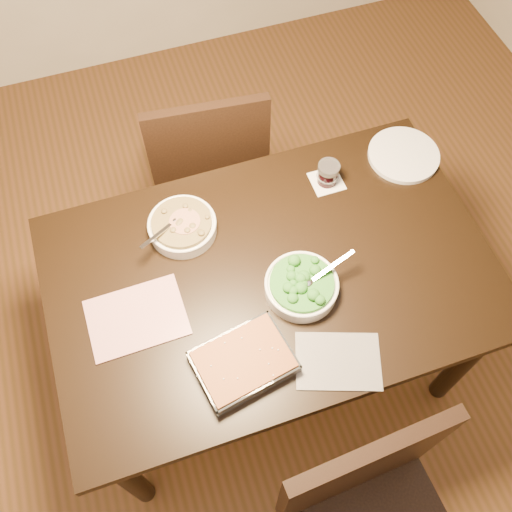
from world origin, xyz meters
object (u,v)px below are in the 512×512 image
table (271,286)px  stew_bowl (182,226)px  baking_dish (244,362)px  chair_far (208,160)px  broccoli_bowl (302,286)px  wine_tumbler (328,173)px  dinner_plate (404,155)px

table → stew_bowl: size_ratio=6.21×
baking_dish → chair_far: bearing=70.8°
stew_bowl → broccoli_bowl: 0.44m
wine_tumbler → chair_far: chair_far is taller
stew_bowl → baking_dish: stew_bowl is taller
wine_tumbler → dinner_plate: wine_tumbler is taller
baking_dish → wine_tumbler: bearing=38.1°
table → chair_far: 0.69m
table → chair_far: chair_far is taller
stew_bowl → chair_far: chair_far is taller
dinner_plate → chair_far: size_ratio=0.27×
wine_tumbler → chair_far: bearing=129.2°
chair_far → baking_dish: bearing=86.9°
broccoli_bowl → chair_far: chair_far is taller
table → baking_dish: 0.34m
wine_tumbler → dinner_plate: (0.30, 0.01, -0.04)m
dinner_plate → table: bearing=-154.2°
table → stew_bowl: (-0.22, 0.24, 0.13)m
table → dinner_plate: bearing=25.8°
table → baking_dish: size_ratio=4.66×
broccoli_bowl → baking_dish: broccoli_bowl is taller
broccoli_bowl → wine_tumbler: bearing=57.1°
dinner_plate → baking_dish: bearing=-144.7°
baking_dish → wine_tumbler: size_ratio=3.58×
table → broccoli_bowl: bearing=-53.9°
stew_bowl → chair_far: bearing=66.1°
baking_dish → dinner_plate: baking_dish is taller
stew_bowl → chair_far: 0.54m
wine_tumbler → chair_far: size_ratio=0.09×
dinner_plate → chair_far: 0.77m
baking_dish → dinner_plate: size_ratio=1.19×
broccoli_bowl → chair_far: 0.81m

